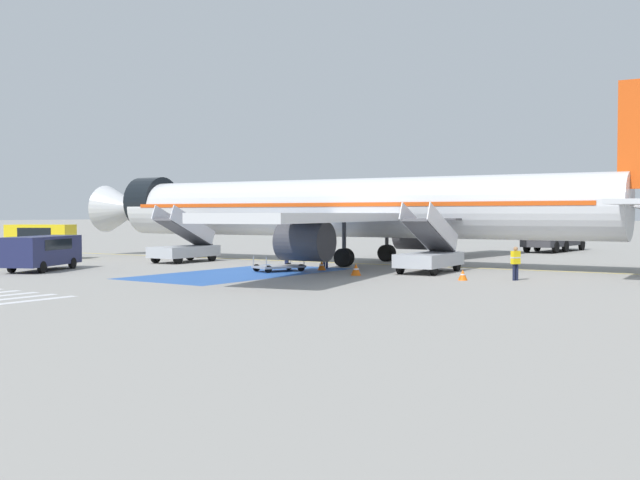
# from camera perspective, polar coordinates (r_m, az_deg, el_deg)

# --- Properties ---
(ground_plane) EXTENTS (600.00, 600.00, 0.00)m
(ground_plane) POSITION_cam_1_polar(r_m,az_deg,el_deg) (47.82, 0.85, -1.76)
(ground_plane) COLOR gray
(apron_leadline_yellow) EXTENTS (77.93, 5.62, 0.01)m
(apron_leadline_yellow) POSITION_cam_1_polar(r_m,az_deg,el_deg) (47.80, 1.80, -1.76)
(apron_leadline_yellow) COLOR gold
(apron_leadline_yellow) RESTS_ON ground_plane
(apron_stand_patch_blue) EXTENTS (6.29, 12.52, 0.01)m
(apron_stand_patch_blue) POSITION_cam_1_polar(r_m,az_deg,el_deg) (39.73, -6.05, -2.54)
(apron_stand_patch_blue) COLOR #2856A8
(apron_stand_patch_blue) RESTS_ON ground_plane
(apron_walkway_bar_3) EXTENTS (0.44, 3.60, 0.01)m
(apron_walkway_bar_3) POSITION_cam_1_polar(r_m,az_deg,el_deg) (30.19, -22.30, -4.13)
(apron_walkway_bar_3) COLOR silver
(apron_walkway_bar_3) RESTS_ON ground_plane
(apron_walkway_bar_4) EXTENTS (0.44, 3.60, 0.01)m
(apron_walkway_bar_4) POSITION_cam_1_polar(r_m,az_deg,el_deg) (29.20, -21.00, -4.32)
(apron_walkway_bar_4) COLOR silver
(apron_walkway_bar_4) RESTS_ON ground_plane
(airliner) EXTENTS (43.87, 36.71, 10.10)m
(airliner) POSITION_cam_1_polar(r_m,az_deg,el_deg) (47.37, 2.53, 2.42)
(airliner) COLOR silver
(airliner) RESTS_ON ground_plane
(boarding_stairs_forward) EXTENTS (2.53, 5.35, 3.70)m
(boarding_stairs_forward) POSITION_cam_1_polar(r_m,az_deg,el_deg) (49.48, -10.26, -0.56)
(boarding_stairs_forward) COLOR #ADB2BA
(boarding_stairs_forward) RESTS_ON ground_plane
(boarding_stairs_aft) EXTENTS (2.53, 5.35, 3.75)m
(boarding_stairs_aft) POSITION_cam_1_polar(r_m,az_deg,el_deg) (40.48, 8.36, -1.12)
(boarding_stairs_aft) COLOR #ADB2BA
(boarding_stairs_aft) RESTS_ON ground_plane
(fuel_tanker) EXTENTS (3.02, 9.00, 3.61)m
(fuel_tanker) POSITION_cam_1_polar(r_m,az_deg,el_deg) (65.28, 17.43, 0.77)
(fuel_tanker) COLOR #38383D
(fuel_tanker) RESTS_ON ground_plane
(service_van_0) EXTENTS (3.98, 5.62, 1.91)m
(service_van_0) POSITION_cam_1_polar(r_m,az_deg,el_deg) (44.08, -20.36, -0.70)
(service_van_0) COLOR #1E234C
(service_van_0) RESTS_ON ground_plane
(service_van_1) EXTENTS (4.78, 3.69, 2.39)m
(service_van_1) POSITION_cam_1_polar(r_m,az_deg,el_deg) (55.51, -20.51, 0.10)
(service_van_1) COLOR yellow
(service_van_1) RESTS_ON ground_plane
(baggage_cart) EXTENTS (2.33, 2.96, 0.87)m
(baggage_cart) POSITION_cam_1_polar(r_m,az_deg,el_deg) (40.96, -3.15, -2.04)
(baggage_cart) COLOR gray
(baggage_cart) RESTS_ON ground_plane
(ground_crew_0) EXTENTS (0.42, 0.49, 1.60)m
(ground_crew_0) POSITION_cam_1_polar(r_m,az_deg,el_deg) (36.50, 14.68, -1.57)
(ground_crew_0) COLOR #191E38
(ground_crew_0) RESTS_ON ground_plane
(ground_crew_1) EXTENTS (0.48, 0.34, 1.77)m
(ground_crew_1) POSITION_cam_1_polar(r_m,az_deg,el_deg) (45.35, -2.56, -0.68)
(ground_crew_1) COLOR #191E38
(ground_crew_1) RESTS_ON ground_plane
(ground_crew_2) EXTENTS (0.47, 0.31, 1.85)m
(ground_crew_2) POSITION_cam_1_polar(r_m,az_deg,el_deg) (43.13, 0.42, -0.75)
(ground_crew_2) COLOR #191E38
(ground_crew_2) RESTS_ON ground_plane
(traffic_cone_0) EXTENTS (0.49, 0.49, 0.54)m
(traffic_cone_0) POSITION_cam_1_polar(r_m,az_deg,el_deg) (41.72, 0.13, -1.94)
(traffic_cone_0) COLOR orange
(traffic_cone_0) RESTS_ON ground_plane
(traffic_cone_1) EXTENTS (0.55, 0.55, 0.61)m
(traffic_cone_1) POSITION_cam_1_polar(r_m,az_deg,el_deg) (38.22, 2.75, -2.26)
(traffic_cone_1) COLOR orange
(traffic_cone_1) RESTS_ON ground_plane
(traffic_cone_2) EXTENTS (0.46, 0.46, 0.51)m
(traffic_cone_2) POSITION_cam_1_polar(r_m,az_deg,el_deg) (36.07, 10.82, -2.63)
(traffic_cone_2) COLOR orange
(traffic_cone_2) RESTS_ON ground_plane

